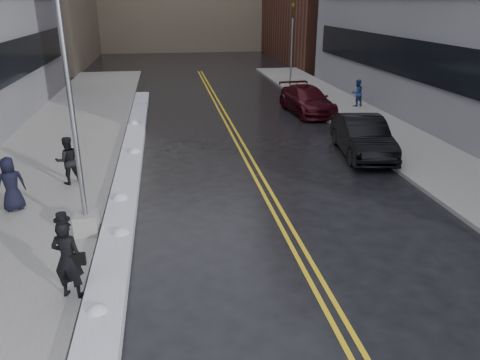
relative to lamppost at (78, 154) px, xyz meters
name	(u,v)px	position (x,y,z in m)	size (l,w,h in m)	color
ground	(209,264)	(3.30, -2.00, -2.53)	(160.00, 160.00, 0.00)	black
sidewalk_west	(56,155)	(-2.45, 8.00, -2.46)	(5.50, 50.00, 0.15)	gray
sidewalk_east	(394,139)	(13.30, 8.00, -2.46)	(4.00, 50.00, 0.15)	gray
lane_line_left	(239,147)	(5.65, 8.00, -2.53)	(0.12, 50.00, 0.01)	gold
lane_line_right	(245,147)	(5.95, 8.00, -2.53)	(0.12, 50.00, 0.01)	gold
snow_ridge	(130,163)	(0.85, 6.00, -2.36)	(0.90, 30.00, 0.34)	silver
lamppost	(78,154)	(0.00, 0.00, 0.00)	(0.65, 0.65, 7.62)	gray
fire_hydrant	(375,130)	(12.30, 8.00, -1.98)	(0.26, 0.26, 0.73)	maroon
traffic_signal	(292,43)	(11.80, 22.00, 0.87)	(0.16, 0.20, 6.00)	gray
pedestrian_fedora	(68,259)	(0.10, -3.08, -1.44)	(0.69, 0.45, 1.89)	black
pedestrian_b	(68,160)	(-1.17, 4.16, -1.51)	(0.85, 0.66, 1.75)	black
pedestrian_c	(11,184)	(-2.52, 2.05, -1.51)	(0.85, 0.56, 1.75)	black
pedestrian_east	(357,93)	(14.23, 15.05, -1.55)	(0.81, 0.63, 1.66)	navy
car_black	(363,137)	(10.80, 6.03, -1.69)	(1.79, 5.12, 1.69)	black
car_maroon	(307,100)	(10.80, 14.35, -1.75)	(2.19, 5.39, 1.56)	#390911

